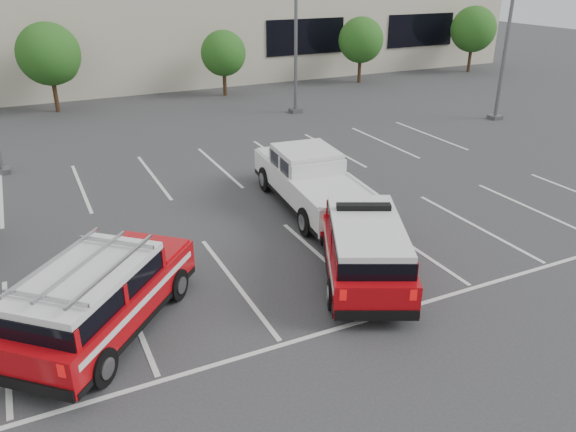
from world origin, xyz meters
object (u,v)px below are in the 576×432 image
at_px(convention_building, 111,9).
at_px(light_pole_mid, 296,15).
at_px(light_pole_right, 510,17).
at_px(fire_chief_suv, 364,249).
at_px(tree_far_right, 474,31).
at_px(tree_mid_left, 51,56).
at_px(tree_mid_right, 225,55).
at_px(white_pickup, 311,185).
at_px(tree_right, 362,42).
at_px(ladder_suv, 102,302).

relative_size(convention_building, light_pole_mid, 5.86).
xyz_separation_m(light_pole_mid, light_pole_right, (9.00, -6.00, 0.00)).
bearing_deg(fire_chief_suv, tree_far_right, 69.00).
height_order(tree_mid_left, light_pole_right, light_pole_right).
height_order(light_pole_mid, fire_chief_suv, light_pole_mid).
bearing_deg(tree_mid_right, light_pole_mid, -72.48).
relative_size(fire_chief_suv, white_pickup, 0.88).
bearing_deg(convention_building, tree_far_right, -21.51).
bearing_deg(tree_right, ladder_suv, -132.95).
relative_size(tree_mid_right, light_pole_mid, 0.39).
xyz_separation_m(tree_mid_right, white_pickup, (-3.62, -18.34, -1.75)).
xyz_separation_m(tree_right, fire_chief_suv, (-14.59, -23.07, -2.01)).
distance_m(tree_mid_left, light_pole_mid, 13.53).
bearing_deg(light_pole_mid, white_pickup, -114.22).
bearing_deg(tree_mid_left, tree_mid_right, -0.00).
height_order(fire_chief_suv, white_pickup, white_pickup).
bearing_deg(tree_far_right, fire_chief_suv, -136.82).
bearing_deg(light_pole_right, light_pole_mid, 146.31).
xyz_separation_m(tree_far_right, white_pickup, (-23.62, -18.34, -2.28)).
xyz_separation_m(tree_right, ladder_suv, (-21.16, -22.73, -1.98)).
distance_m(tree_far_right, fire_chief_suv, 33.80).
xyz_separation_m(tree_far_right, fire_chief_suv, (-24.59, -23.07, -2.28)).
bearing_deg(light_pole_right, ladder_suv, -154.16).
height_order(tree_mid_left, tree_far_right, same).
relative_size(tree_far_right, light_pole_mid, 0.47).
distance_m(tree_mid_right, ladder_suv, 25.38).
height_order(light_pole_right, white_pickup, light_pole_right).
distance_m(tree_right, light_pole_right, 12.32).
bearing_deg(tree_right, tree_mid_right, -180.00).
bearing_deg(light_pole_right, white_pickup, -156.57).
relative_size(tree_right, fire_chief_suv, 0.79).
distance_m(tree_far_right, ladder_suv, 38.64).
distance_m(fire_chief_suv, ladder_suv, 6.58).
relative_size(tree_far_right, light_pole_right, 0.47).
bearing_deg(convention_building, ladder_suv, -100.87).
height_order(fire_chief_suv, ladder_suv, ladder_suv).
distance_m(tree_right, light_pole_mid, 10.38).
distance_m(light_pole_mid, light_pole_right, 10.82).
xyz_separation_m(fire_chief_suv, white_pickup, (0.97, 4.73, -0.00)).
bearing_deg(fire_chief_suv, tree_right, 83.51).
bearing_deg(convention_building, fire_chief_suv, -89.44).
bearing_deg(tree_right, light_pole_mid, -143.23).
distance_m(tree_right, ladder_suv, 31.12).
height_order(tree_mid_left, tree_right, tree_mid_left).
bearing_deg(tree_mid_left, white_pickup, -70.83).
bearing_deg(tree_mid_left, tree_right, -0.00).
bearing_deg(white_pickup, tree_far_right, 43.41).
bearing_deg(ladder_suv, fire_chief_suv, 39.11).
height_order(convention_building, tree_far_right, convention_building).
height_order(tree_mid_left, fire_chief_suv, tree_mid_left).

